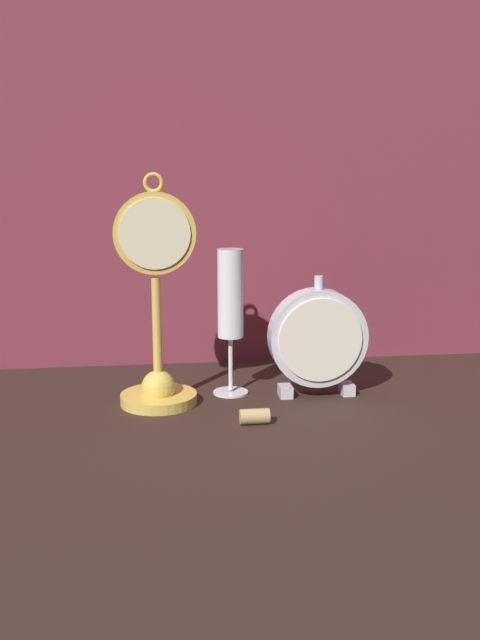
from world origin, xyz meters
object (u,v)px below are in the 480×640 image
Objects in this scene: mantel_clock_silver at (318,338)px; champagne_flute at (230,304)px; wine_cork at (255,416)px; pocket_watch_on_stand at (157,322)px.

champagne_flute is (-0.13, 0.03, 0.05)m from mantel_clock_silver.
champagne_flute is 0.20m from wine_cork.
pocket_watch_on_stand is 1.50× the size of champagne_flute.
pocket_watch_on_stand is at bearing -178.23° from mantel_clock_silver.
pocket_watch_on_stand is 0.21m from wine_cork.
wine_cork is (-0.12, -0.11, -0.08)m from mantel_clock_silver.
mantel_clock_silver reaches higher than wine_cork.
pocket_watch_on_stand is at bearing 141.31° from wine_cork.
pocket_watch_on_stand is 0.12m from champagne_flute.
pocket_watch_on_stand reaches higher than champagne_flute.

